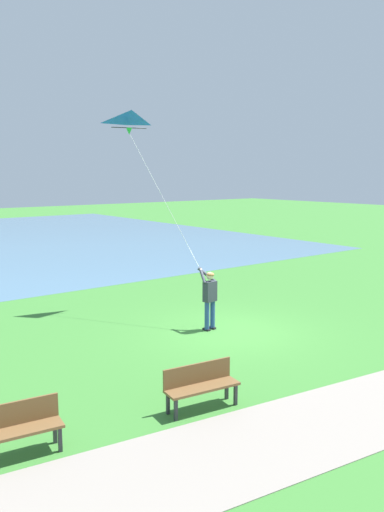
# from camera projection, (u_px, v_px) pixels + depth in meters

# --- Properties ---
(ground_plane) EXTENTS (120.00, 120.00, 0.00)m
(ground_plane) POSITION_uv_depth(u_px,v_px,m) (228.00, 332.00, 14.98)
(ground_plane) COLOR #3D7F33
(walkway_path) EXTENTS (6.90, 32.02, 0.02)m
(walkway_path) POSITION_uv_depth(u_px,v_px,m) (338.00, 418.00, 9.63)
(walkway_path) COLOR gray
(walkway_path) RESTS_ON ground
(person_kite_flyer) EXTENTS (0.62, 0.52, 1.83)m
(person_kite_flyer) POSITION_uv_depth(u_px,v_px,m) (209.00, 295.00, 15.01)
(person_kite_flyer) COLOR #232328
(person_kite_flyer) RESTS_ON ground
(flying_kite) EXTENTS (3.41, 1.36, 4.70)m
(flying_kite) POSITION_uv_depth(u_px,v_px,m) (132.00, 124.00, 16.54)
(flying_kite) COLOR blue
(park_bench_near_walkway) EXTENTS (0.65, 1.55, 0.88)m
(park_bench_near_walkway) POSITION_uv_depth(u_px,v_px,m) (201.00, 383.00, 10.01)
(park_bench_near_walkway) COLOR brown
(park_bench_near_walkway) RESTS_ON ground
(park_bench_far_walkway) EXTENTS (0.65, 1.55, 0.88)m
(park_bench_far_walkway) POSITION_uv_depth(u_px,v_px,m) (14.00, 426.00, 8.29)
(park_bench_far_walkway) COLOR brown
(park_bench_far_walkway) RESTS_ON ground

